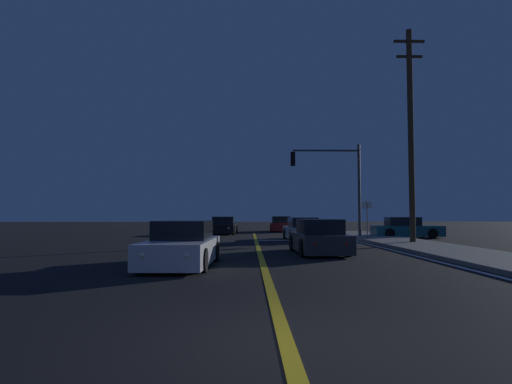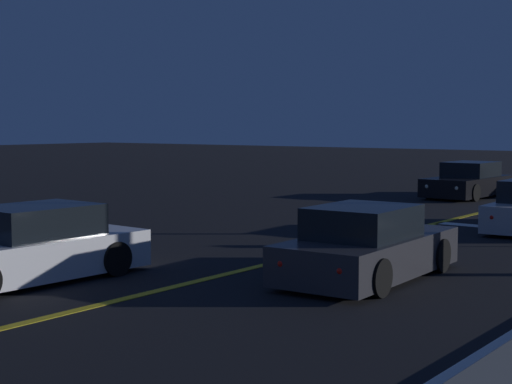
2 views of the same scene
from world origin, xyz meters
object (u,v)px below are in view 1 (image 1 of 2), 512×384
car_side_waiting_charcoal (319,239)px  car_lead_oncoming_white (182,246)px  car_far_approaching_teal (406,229)px  car_distant_tail_silver (302,230)px  utility_pole_right (411,132)px  car_parked_curb_red (281,225)px  traffic_signal_near_right (335,175)px  car_following_oncoming_black (224,226)px  street_sign_corner (367,214)px

car_side_waiting_charcoal → car_lead_oncoming_white: same height
car_far_approaching_teal → car_lead_oncoming_white: size_ratio=0.99×
car_distant_tail_silver → utility_pole_right: utility_pole_right is taller
car_far_approaching_teal → car_parked_curb_red: same height
car_lead_oncoming_white → traffic_signal_near_right: 16.62m
car_distant_tail_silver → utility_pole_right: (5.09, -3.83, 5.13)m
car_following_oncoming_black → car_lead_oncoming_white: (-0.06, -20.15, -0.00)m
car_following_oncoming_black → car_parked_curb_red: same height
car_lead_oncoming_white → traffic_signal_near_right: traffic_signal_near_right is taller
car_distant_tail_silver → car_side_waiting_charcoal: bearing=-95.2°
car_following_oncoming_black → car_parked_curb_red: (4.79, 4.34, -0.00)m
car_following_oncoming_black → car_lead_oncoming_white: same height
car_far_approaching_teal → traffic_signal_near_right: 5.85m
car_far_approaching_teal → utility_pole_right: utility_pole_right is taller
car_following_oncoming_black → traffic_signal_near_right: (7.50, -5.77, 3.48)m
car_far_approaching_teal → car_lead_oncoming_white: (-12.25, -14.69, 0.00)m
street_sign_corner → traffic_signal_near_right: bearing=114.7°
car_distant_tail_silver → car_far_approaching_teal: 7.49m
car_far_approaching_teal → car_following_oncoming_black: bearing=-111.5°
utility_pole_right → street_sign_corner: (-1.40, 3.14, -4.16)m
car_far_approaching_teal → car_following_oncoming_black: same height
traffic_signal_near_right → utility_pole_right: 6.72m
car_side_waiting_charcoal → car_parked_curb_red: 20.68m
car_following_oncoming_black → traffic_signal_near_right: traffic_signal_near_right is taller
traffic_signal_near_right → car_following_oncoming_black: bearing=-37.6°
car_side_waiting_charcoal → car_lead_oncoming_white: (-4.72, -3.80, 0.00)m
car_side_waiting_charcoal → car_following_oncoming_black: bearing=103.7°
car_far_approaching_teal → street_sign_corner: street_sign_corner is taller
car_far_approaching_teal → car_distant_tail_silver: bearing=-68.5°
utility_pole_right → car_side_waiting_charcoal: bearing=-140.0°
car_distant_tail_silver → car_following_oncoming_black: bearing=120.6°
car_distant_tail_silver → car_far_approaching_teal: bearing=16.6°
car_far_approaching_teal → car_side_waiting_charcoal: bearing=-32.0°
car_side_waiting_charcoal → car_lead_oncoming_white: bearing=-143.4°
traffic_signal_near_right → car_lead_oncoming_white: bearing=62.3°
car_far_approaching_teal → utility_pole_right: bearing=-15.1°
car_side_waiting_charcoal → street_sign_corner: size_ratio=1.87×
car_far_approaching_teal → street_sign_corner: 4.71m
car_parked_curb_red → utility_pole_right: utility_pole_right is taller
car_lead_oncoming_white → car_parked_curb_red: size_ratio=1.05×
car_lead_oncoming_white → car_distant_tail_silver: bearing=-110.6°
car_distant_tail_silver → car_side_waiting_charcoal: size_ratio=1.08×
car_distant_tail_silver → car_lead_oncoming_white: (-5.16, -12.27, -0.00)m
car_distant_tail_silver → traffic_signal_near_right: traffic_signal_near_right is taller
street_sign_corner → car_parked_curb_red: bearing=107.2°
car_side_waiting_charcoal → traffic_signal_near_right: 11.50m
traffic_signal_near_right → street_sign_corner: 3.98m
car_lead_oncoming_white → utility_pole_right: utility_pole_right is taller
car_distant_tail_silver → car_parked_curb_red: same height
car_parked_curb_red → street_sign_corner: size_ratio=1.87×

